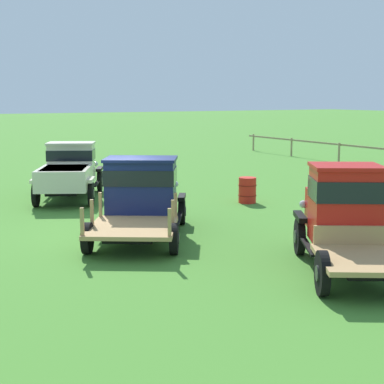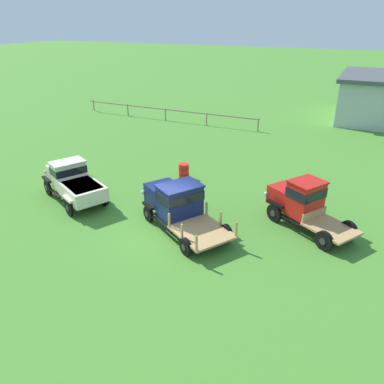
# 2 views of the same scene
# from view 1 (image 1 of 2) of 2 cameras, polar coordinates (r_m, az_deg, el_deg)

# --- Properties ---
(ground_plane) EXTENTS (240.00, 240.00, 0.00)m
(ground_plane) POSITION_cam_1_polar(r_m,az_deg,el_deg) (16.66, -7.85, -3.94)
(ground_plane) COLOR #47842D
(paddock_fence) EXTENTS (18.27, 0.50, 1.16)m
(paddock_fence) POSITION_cam_1_polar(r_m,az_deg,el_deg) (34.88, 14.30, 4.18)
(paddock_fence) COLOR #997F60
(paddock_fence) RESTS_ON ground
(vintage_truck_foreground_near) EXTENTS (5.11, 3.70, 2.07)m
(vintage_truck_foreground_near) POSITION_cam_1_polar(r_m,az_deg,el_deg) (22.33, -11.76, 2.09)
(vintage_truck_foreground_near) COLOR black
(vintage_truck_foreground_near) RESTS_ON ground
(vintage_truck_second_in_line) EXTENTS (5.63, 4.50, 2.12)m
(vintage_truck_second_in_line) POSITION_cam_1_polar(r_m,az_deg,el_deg) (16.56, -4.82, -0.03)
(vintage_truck_second_in_line) COLOR black
(vintage_truck_second_in_line) RESTS_ON ground
(vintage_truck_midrow_center) EXTENTS (4.75, 3.73, 2.31)m
(vintage_truck_midrow_center) POSITION_cam_1_polar(r_m,az_deg,el_deg) (13.54, 14.43, -2.02)
(vintage_truck_midrow_center) COLOR black
(vintage_truck_midrow_center) RESTS_ON ground
(oil_drum_beside_row) EXTENTS (0.66, 0.66, 0.92)m
(oil_drum_beside_row) POSITION_cam_1_polar(r_m,az_deg,el_deg) (21.15, 5.39, 0.18)
(oil_drum_beside_row) COLOR red
(oil_drum_beside_row) RESTS_ON ground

